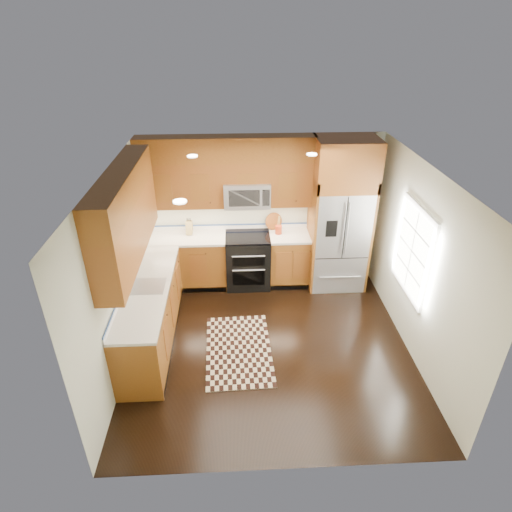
{
  "coord_description": "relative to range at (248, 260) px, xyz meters",
  "views": [
    {
      "loc": [
        -0.44,
        -4.84,
        4.21
      ],
      "look_at": [
        -0.16,
        0.6,
        1.15
      ],
      "focal_mm": 30.0,
      "sensor_mm": 36.0,
      "label": 1
    }
  ],
  "objects": [
    {
      "name": "wall_back",
      "position": [
        0.25,
        0.33,
        0.83
      ],
      "size": [
        4.0,
        0.02,
        2.6
      ],
      "primitive_type": "cube",
      "color": "#B9BFAB",
      "rests_on": "ground"
    },
    {
      "name": "ground",
      "position": [
        0.25,
        -1.67,
        -0.47
      ],
      "size": [
        4.0,
        4.0,
        0.0
      ],
      "primitive_type": "plane",
      "color": "black",
      "rests_on": "ground"
    },
    {
      "name": "upper_cabinets",
      "position": [
        -0.9,
        -0.58,
        1.56
      ],
      "size": [
        2.85,
        3.0,
        1.15
      ],
      "color": "brown",
      "rests_on": "ground"
    },
    {
      "name": "range",
      "position": [
        0.0,
        0.0,
        0.0
      ],
      "size": [
        0.76,
        0.67,
        0.95
      ],
      "color": "black",
      "rests_on": "ground"
    },
    {
      "name": "knife_block",
      "position": [
        -0.99,
        0.16,
        0.59
      ],
      "size": [
        0.11,
        0.15,
        0.29
      ],
      "color": "#A58D50",
      "rests_on": "countertop"
    },
    {
      "name": "wall_right",
      "position": [
        2.25,
        -1.67,
        0.83
      ],
      "size": [
        0.02,
        4.0,
        2.6
      ],
      "primitive_type": "cube",
      "color": "#B9BFAB",
      "rests_on": "ground"
    },
    {
      "name": "refrigerator",
      "position": [
        1.55,
        -0.04,
        0.83
      ],
      "size": [
        0.98,
        0.75,
        2.6
      ],
      "color": "#B2B2B7",
      "rests_on": "ground"
    },
    {
      "name": "sink_faucet",
      "position": [
        -1.48,
        -1.44,
        0.52
      ],
      "size": [
        0.54,
        0.44,
        0.37
      ],
      "color": "#B2B2B7",
      "rests_on": "countertop"
    },
    {
      "name": "rug",
      "position": [
        -0.2,
        -1.78,
        -0.46
      ],
      "size": [
        0.98,
        1.57,
        0.01
      ],
      "primitive_type": "cube",
      "rotation": [
        0.0,
        0.0,
        0.03
      ],
      "color": "black",
      "rests_on": "ground"
    },
    {
      "name": "window",
      "position": [
        2.23,
        -1.47,
        0.93
      ],
      "size": [
        0.04,
        1.1,
        1.3
      ],
      "color": "white",
      "rests_on": "ground"
    },
    {
      "name": "countertop",
      "position": [
        -0.84,
        -0.65,
        0.45
      ],
      "size": [
        2.86,
        3.01,
        0.04
      ],
      "color": "silver",
      "rests_on": "base_cabinets"
    },
    {
      "name": "cutting_board",
      "position": [
        0.46,
        0.27,
        0.48
      ],
      "size": [
        0.39,
        0.39,
        0.02
      ],
      "primitive_type": "cylinder",
      "rotation": [
        0.0,
        0.0,
        0.32
      ],
      "color": "brown",
      "rests_on": "countertop"
    },
    {
      "name": "microwave",
      "position": [
        -0.0,
        0.13,
        1.19
      ],
      "size": [
        0.76,
        0.4,
        0.42
      ],
      "color": "#B2B2B7",
      "rests_on": "ground"
    },
    {
      "name": "wall_left",
      "position": [
        -1.75,
        -1.67,
        0.83
      ],
      "size": [
        0.02,
        4.0,
        2.6
      ],
      "primitive_type": "cube",
      "color": "#B9BFAB",
      "rests_on": "ground"
    },
    {
      "name": "base_cabinets",
      "position": [
        -0.98,
        -0.77,
        -0.02
      ],
      "size": [
        2.85,
        3.0,
        0.9
      ],
      "color": "brown",
      "rests_on": "ground"
    },
    {
      "name": "utensil_crock",
      "position": [
        0.53,
        0.08,
        0.58
      ],
      "size": [
        0.14,
        0.14,
        0.33
      ],
      "color": "#AE3415",
      "rests_on": "countertop"
    }
  ]
}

